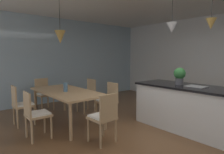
% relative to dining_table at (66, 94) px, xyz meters
% --- Properties ---
extents(ground_plane, '(10.00, 8.40, 0.04)m').
position_rel_dining_table_xyz_m(ground_plane, '(1.99, 0.88, -0.68)').
color(ground_plane, brown).
extents(window_wall_left_glazing, '(0.06, 8.40, 2.70)m').
position_rel_dining_table_xyz_m(window_wall_left_glazing, '(-2.07, 0.88, 0.69)').
color(window_wall_left_glazing, '#9EB7C6').
rests_on(window_wall_left_glazing, ground_plane).
extents(dining_table, '(1.99, 0.94, 0.72)m').
position_rel_dining_table_xyz_m(dining_table, '(0.00, 0.00, 0.00)').
color(dining_table, tan).
rests_on(dining_table, ground_plane).
extents(chair_near_right, '(0.41, 0.41, 0.87)m').
position_rel_dining_table_xyz_m(chair_near_right, '(0.45, -0.84, -0.19)').
color(chair_near_right, tan).
rests_on(chair_near_right, ground_plane).
extents(chair_far_left, '(0.41, 0.41, 0.87)m').
position_rel_dining_table_xyz_m(chair_far_left, '(-0.45, 0.84, -0.19)').
color(chair_far_left, tan).
rests_on(chair_far_left, ground_plane).
extents(chair_window_end, '(0.43, 0.43, 0.87)m').
position_rel_dining_table_xyz_m(chair_window_end, '(-1.36, -0.00, -0.19)').
color(chair_window_end, tan).
rests_on(chair_window_end, ground_plane).
extents(chair_far_right, '(0.41, 0.41, 0.87)m').
position_rel_dining_table_xyz_m(chair_far_right, '(0.45, 0.84, -0.19)').
color(chair_far_right, tan).
rests_on(chair_far_right, ground_plane).
extents(chair_near_left, '(0.41, 0.41, 0.87)m').
position_rel_dining_table_xyz_m(chair_near_left, '(-0.45, -0.84, -0.19)').
color(chair_near_left, tan).
rests_on(chair_near_left, ground_plane).
extents(chair_kitchen_end, '(0.42, 0.42, 0.87)m').
position_rel_dining_table_xyz_m(chair_kitchen_end, '(1.36, 0.00, -0.19)').
color(chair_kitchen_end, tan).
rests_on(chair_kitchen_end, ground_plane).
extents(kitchen_island, '(2.06, 0.87, 0.91)m').
position_rel_dining_table_xyz_m(kitchen_island, '(1.94, 1.68, -0.20)').
color(kitchen_island, silver).
rests_on(kitchen_island, ground_plane).
extents(pendant_over_table, '(0.23, 0.23, 0.93)m').
position_rel_dining_table_xyz_m(pendant_over_table, '(-0.10, -0.06, 1.25)').
color(pendant_over_table, black).
extents(pendant_over_island_main, '(0.22, 0.22, 0.72)m').
position_rel_dining_table_xyz_m(pendant_over_island_main, '(1.54, 1.68, 1.43)').
color(pendant_over_island_main, black).
extents(pendant_over_island_aux, '(0.18, 0.18, 0.74)m').
position_rel_dining_table_xyz_m(pendant_over_island_aux, '(2.34, 1.68, 1.41)').
color(pendant_over_island_aux, black).
extents(potted_plant_on_island, '(0.24, 0.24, 0.35)m').
position_rel_dining_table_xyz_m(potted_plant_on_island, '(1.76, 1.68, 0.44)').
color(potted_plant_on_island, '#4C4C51').
rests_on(potted_plant_on_island, kitchen_island).
extents(vase_on_dining_table, '(0.09, 0.09, 0.19)m').
position_rel_dining_table_xyz_m(vase_on_dining_table, '(0.09, -0.06, 0.16)').
color(vase_on_dining_table, slate).
rests_on(vase_on_dining_table, dining_table).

